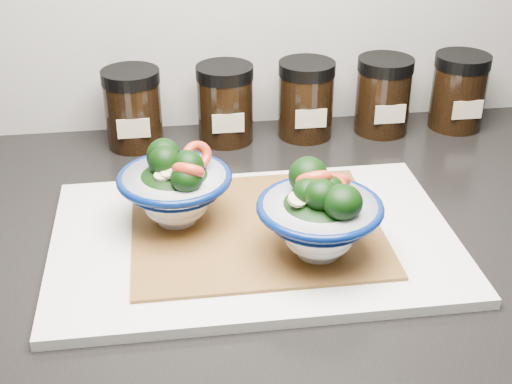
{
  "coord_description": "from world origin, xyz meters",
  "views": [
    {
      "loc": [
        -0.21,
        0.74,
        1.34
      ],
      "look_at": [
        -0.12,
        1.42,
        0.96
      ],
      "focal_mm": 50.0,
      "sensor_mm": 36.0,
      "label": 1
    }
  ],
  "objects": [
    {
      "name": "cutting_board",
      "position": [
        -0.12,
        1.41,
        0.91
      ],
      "size": [
        0.45,
        0.3,
        0.01
      ],
      "primitive_type": "cube",
      "color": "silver",
      "rests_on": "countertop"
    },
    {
      "name": "spice_jar_a",
      "position": [
        -0.26,
        1.69,
        0.96
      ],
      "size": [
        0.08,
        0.08,
        0.11
      ],
      "color": "black",
      "rests_on": "countertop"
    },
    {
      "name": "bowl_left",
      "position": [
        -0.21,
        1.45,
        0.96
      ],
      "size": [
        0.13,
        0.13,
        0.1
      ],
      "rotation": [
        0.0,
        0.0,
        0.03
      ],
      "color": "white",
      "rests_on": "bamboo_mat"
    },
    {
      "name": "bamboo_mat",
      "position": [
        -0.12,
        1.42,
        0.91
      ],
      "size": [
        0.28,
        0.24,
        0.0
      ],
      "primitive_type": "cube",
      "color": "olive",
      "rests_on": "cutting_board"
    },
    {
      "name": "spice_jar_d",
      "position": [
        0.11,
        1.69,
        0.96
      ],
      "size": [
        0.08,
        0.08,
        0.11
      ],
      "color": "black",
      "rests_on": "countertop"
    },
    {
      "name": "bowl_right",
      "position": [
        -0.06,
        1.36,
        0.96
      ],
      "size": [
        0.13,
        0.13,
        0.1
      ],
      "rotation": [
        0.0,
        0.0,
        -0.35
      ],
      "color": "white",
      "rests_on": "bamboo_mat"
    },
    {
      "name": "spice_jar_e",
      "position": [
        0.23,
        1.69,
        0.96
      ],
      "size": [
        0.08,
        0.08,
        0.11
      ],
      "color": "black",
      "rests_on": "countertop"
    },
    {
      "name": "spice_jar_c",
      "position": [
        -0.01,
        1.69,
        0.96
      ],
      "size": [
        0.08,
        0.08,
        0.11
      ],
      "color": "black",
      "rests_on": "countertop"
    },
    {
      "name": "spice_jar_b",
      "position": [
        -0.12,
        1.69,
        0.96
      ],
      "size": [
        0.08,
        0.08,
        0.11
      ],
      "color": "black",
      "rests_on": "countertop"
    },
    {
      "name": "countertop",
      "position": [
        0.0,
        1.45,
        0.88
      ],
      "size": [
        3.5,
        0.6,
        0.04
      ],
      "primitive_type": "cube",
      "color": "black",
      "rests_on": "cabinet"
    }
  ]
}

